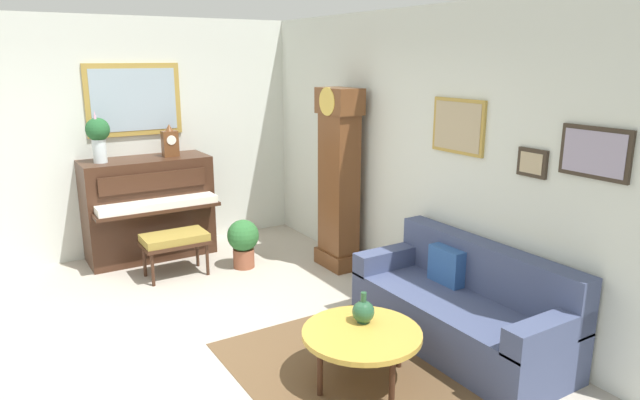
{
  "coord_description": "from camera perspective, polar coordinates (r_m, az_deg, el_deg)",
  "views": [
    {
      "loc": [
        4.33,
        -1.3,
        2.34
      ],
      "look_at": [
        -0.04,
        1.4,
        1.04
      ],
      "focal_mm": 31.7,
      "sensor_mm": 36.0,
      "label": 1
    }
  ],
  "objects": [
    {
      "name": "wall_back",
      "position": [
        5.76,
        8.86,
        4.73
      ],
      "size": [
        5.3,
        0.13,
        2.8
      ],
      "color": "silver",
      "rests_on": "ground_plane"
    },
    {
      "name": "wall_left",
      "position": [
        7.11,
        -20.91,
        5.82
      ],
      "size": [
        0.13,
        4.9,
        2.8
      ],
      "color": "silver",
      "rests_on": "ground_plane"
    },
    {
      "name": "flower_vase",
      "position": [
        6.71,
        -21.5,
        6.17
      ],
      "size": [
        0.26,
        0.26,
        0.58
      ],
      "color": "silver",
      "rests_on": "piano"
    },
    {
      "name": "grandfather_clock",
      "position": [
        6.29,
        1.91,
        1.61
      ],
      "size": [
        0.52,
        0.34,
        2.03
      ],
      "color": "brown",
      "rests_on": "ground_plane"
    },
    {
      "name": "potted_plant",
      "position": [
        6.47,
        -7.76,
        -4.05
      ],
      "size": [
        0.36,
        0.36,
        0.56
      ],
      "color": "#935138",
      "rests_on": "ground_plane"
    },
    {
      "name": "ground_plane",
      "position": [
        5.11,
        -13.61,
        -14.06
      ],
      "size": [
        6.4,
        6.0,
        0.1
      ],
      "primitive_type": "cube",
      "color": "#B2A899"
    },
    {
      "name": "coffee_table",
      "position": [
        4.24,
        4.24,
        -13.41
      ],
      "size": [
        0.88,
        0.88,
        0.4
      ],
      "color": "gold",
      "rests_on": "ground_plane"
    },
    {
      "name": "green_jug",
      "position": [
        4.32,
        4.39,
        -11.15
      ],
      "size": [
        0.17,
        0.17,
        0.24
      ],
      "color": "#234C33",
      "rests_on": "coffee_table"
    },
    {
      "name": "mantel_clock",
      "position": [
        6.91,
        -14.91,
        5.69
      ],
      "size": [
        0.13,
        0.18,
        0.38
      ],
      "color": "brown",
      "rests_on": "piano"
    },
    {
      "name": "piano_bench",
      "position": [
        6.34,
        -14.46,
        -3.97
      ],
      "size": [
        0.42,
        0.7,
        0.48
      ],
      "color": "#3D2316",
      "rests_on": "ground_plane"
    },
    {
      "name": "area_rug",
      "position": [
        4.46,
        3.14,
        -17.4
      ],
      "size": [
        2.1,
        1.5,
        0.01
      ],
      "primitive_type": "cube",
      "color": "brown",
      "rests_on": "ground_plane"
    },
    {
      "name": "couch",
      "position": [
        4.91,
        14.2,
        -10.59
      ],
      "size": [
        1.9,
        0.8,
        0.84
      ],
      "color": "#424C70",
      "rests_on": "ground_plane"
    },
    {
      "name": "piano",
      "position": [
        6.99,
        -16.88,
        -0.75
      ],
      "size": [
        0.87,
        1.44,
        1.2
      ],
      "color": "#3D2316",
      "rests_on": "ground_plane"
    }
  ]
}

